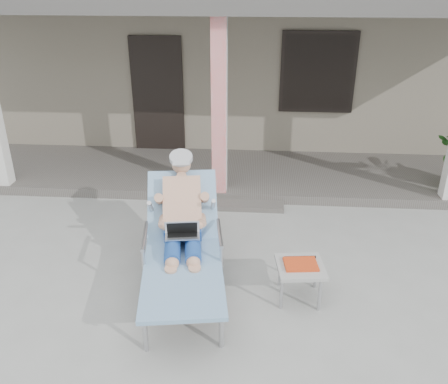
{
  "coord_description": "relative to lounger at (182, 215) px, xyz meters",
  "views": [
    {
      "loc": [
        0.58,
        -4.61,
        3.33
      ],
      "look_at": [
        0.18,
        0.6,
        0.85
      ],
      "focal_mm": 38.0,
      "sensor_mm": 36.0,
      "label": 1
    }
  ],
  "objects": [
    {
      "name": "ground",
      "position": [
        0.23,
        0.08,
        -0.88
      ],
      "size": [
        60.0,
        60.0,
        0.0
      ],
      "primitive_type": "plane",
      "color": "#9E9E99",
      "rests_on": "ground"
    },
    {
      "name": "house",
      "position": [
        0.23,
        6.58,
        0.79
      ],
      "size": [
        10.4,
        5.4,
        3.3
      ],
      "color": "gray",
      "rests_on": "ground"
    },
    {
      "name": "porch_deck",
      "position": [
        0.23,
        3.08,
        -0.81
      ],
      "size": [
        10.0,
        2.0,
        0.15
      ],
      "primitive_type": "cube",
      "color": "#605B56",
      "rests_on": "ground"
    },
    {
      "name": "porch_overhang",
      "position": [
        0.23,
        3.03,
        1.91
      ],
      "size": [
        10.0,
        2.3,
        2.85
      ],
      "color": "silver",
      "rests_on": "porch_deck"
    },
    {
      "name": "porch_step",
      "position": [
        0.23,
        1.93,
        -0.84
      ],
      "size": [
        2.0,
        0.3,
        0.07
      ],
      "primitive_type": "cube",
      "color": "#605B56",
      "rests_on": "ground"
    },
    {
      "name": "lounger",
      "position": [
        0.0,
        0.0,
        0.0
      ],
      "size": [
        1.13,
        2.26,
        1.43
      ],
      "rotation": [
        0.0,
        0.0,
        0.15
      ],
      "color": "#B7B7BC",
      "rests_on": "ground"
    },
    {
      "name": "side_table",
      "position": [
        1.31,
        -0.2,
        -0.5
      ],
      "size": [
        0.56,
        0.56,
        0.45
      ],
      "rotation": [
        0.0,
        0.0,
        0.12
      ],
      "color": "#A3A39E",
      "rests_on": "ground"
    }
  ]
}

